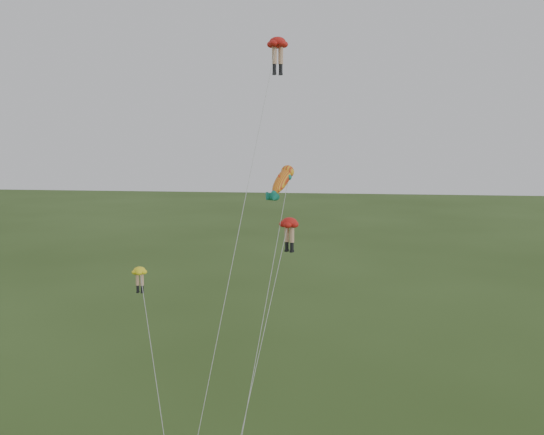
# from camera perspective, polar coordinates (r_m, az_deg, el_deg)

# --- Properties ---
(legs_kite_red_high) EXTENTS (4.61, 9.58, 23.53)m
(legs_kite_red_high) POSITION_cam_1_polar(r_m,az_deg,el_deg) (39.42, 0.39, 15.29)
(legs_kite_red_high) COLOR red
(legs_kite_red_high) RESTS_ON ground
(legs_kite_red_mid) EXTENTS (3.13, 8.23, 12.24)m
(legs_kite_red_mid) POSITION_cam_1_polar(r_m,az_deg,el_deg) (38.22, 1.56, -1.09)
(legs_kite_red_mid) COLOR red
(legs_kite_red_mid) RESTS_ON ground
(legs_kite_yellow) EXTENTS (4.12, 6.93, 9.28)m
(legs_kite_yellow) POSITION_cam_1_polar(r_m,az_deg,el_deg) (38.53, -12.26, -5.74)
(legs_kite_yellow) COLOR yellow
(legs_kite_yellow) RESTS_ON ground
(fish_kite) EXTENTS (2.57, 9.55, 15.68)m
(fish_kite) POSITION_cam_1_polar(r_m,az_deg,el_deg) (38.86, 0.96, 3.41)
(fish_kite) COLOR yellow
(fish_kite) RESTS_ON ground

